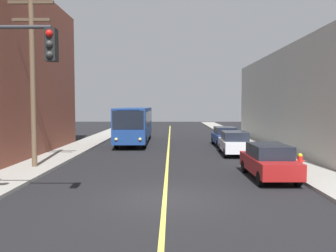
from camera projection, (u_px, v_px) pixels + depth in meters
name	position (u px, v px, depth m)	size (l,w,h in m)	color
ground_plane	(165.00, 199.00, 12.80)	(120.00, 120.00, 0.00)	black
sidewalk_left	(58.00, 156.00, 22.85)	(2.50, 90.00, 0.15)	gray
sidewalk_right	(278.00, 157.00, 22.70)	(2.50, 90.00, 0.15)	gray
lane_stripe_center	(168.00, 148.00, 27.77)	(0.16, 60.00, 0.01)	#D8CC4C
city_bus	(135.00, 123.00, 31.84)	(2.77, 12.19, 3.20)	navy
parked_car_red	(269.00, 161.00, 16.23)	(1.87, 4.43, 1.62)	maroon
parked_car_white	(234.00, 143.00, 24.13)	(1.92, 4.45, 1.62)	silver
parked_car_blue	(225.00, 136.00, 29.23)	(1.86, 4.42, 1.62)	navy
utility_pole_near	(33.00, 71.00, 18.39)	(2.40, 0.28, 9.29)	brown
fire_hydrant	(300.00, 161.00, 17.77)	(0.44, 0.26, 0.84)	red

